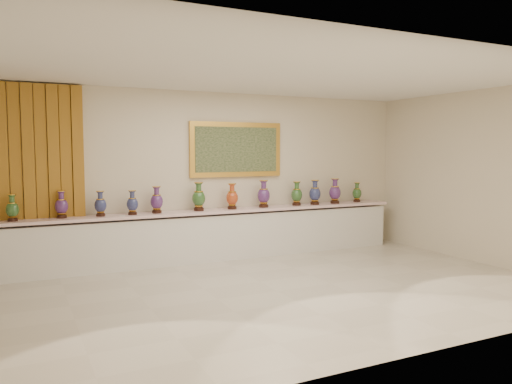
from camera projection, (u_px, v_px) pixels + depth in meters
ground at (277, 291)px, 6.93m from camera, size 8.00×8.00×0.00m
room at (68, 174)px, 7.92m from camera, size 8.00×8.00×8.00m
counter at (217, 235)px, 8.93m from camera, size 7.28×0.48×0.90m
vase_0 at (12, 209)px, 7.41m from camera, size 0.23×0.23×0.41m
vase_1 at (62, 206)px, 7.77m from camera, size 0.21×0.21×0.43m
vase_2 at (100, 205)px, 7.99m from camera, size 0.24×0.24×0.41m
vase_3 at (132, 204)px, 8.18m from camera, size 0.23×0.23×0.40m
vase_4 at (157, 201)px, 8.38m from camera, size 0.27×0.27×0.45m
vase_5 at (199, 198)px, 8.71m from camera, size 0.28×0.28×0.50m
vase_6 at (232, 198)px, 8.96m from camera, size 0.26×0.26×0.46m
vase_7 at (264, 195)px, 9.25m from camera, size 0.30×0.30×0.50m
vase_8 at (297, 195)px, 9.57m from camera, size 0.22×0.22×0.46m
vase_9 at (315, 194)px, 9.71m from camera, size 0.26×0.26×0.48m
vase_10 at (335, 192)px, 9.92m from camera, size 0.27×0.27×0.50m
vase_11 at (357, 193)px, 10.24m from camera, size 0.20×0.20×0.40m
label_card at (122, 216)px, 8.03m from camera, size 0.10×0.06×0.00m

